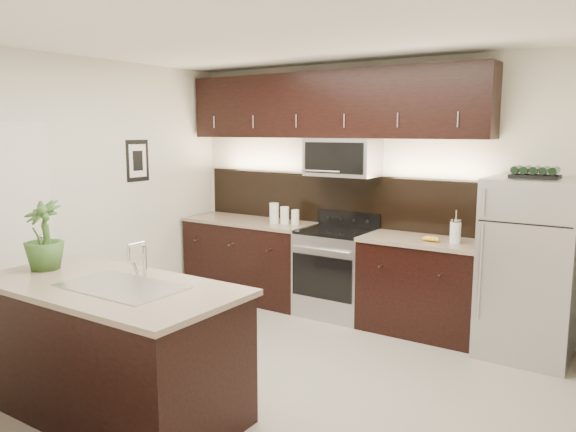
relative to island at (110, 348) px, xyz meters
The scene contains 12 objects.
ground 1.29m from the island, 63.00° to the left, with size 4.50×4.50×0.00m, color gray.
room_walls 1.66m from the island, 67.21° to the left, with size 4.52×4.02×2.71m.
counter_run 2.76m from the island, 88.18° to the left, with size 3.51×0.65×0.94m.
upper_fixtures 3.35m from the island, 87.75° to the left, with size 3.49×0.40×1.66m.
island is the anchor object (origin of this frame).
sink_faucet 0.51m from the island, ahead, with size 0.84×0.50×0.28m.
refrigerator 3.51m from the island, 50.41° to the left, with size 0.76×0.69×1.58m, color #B2B2B7.
wine_rack 3.68m from the island, 50.41° to the left, with size 0.39×0.24×0.10m.
plant 1.02m from the island, behind, with size 0.29×0.29×0.52m, color #325723.
canisters 2.82m from the island, 98.18° to the left, with size 0.34×0.16×0.23m.
french_press 3.18m from the island, 59.84° to the left, with size 0.10×0.10×0.30m.
bananas 3.02m from the island, 63.86° to the left, with size 0.16×0.13×0.05m, color gold.
Camera 1 is at (2.56, -3.50, 1.99)m, focal length 35.00 mm.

